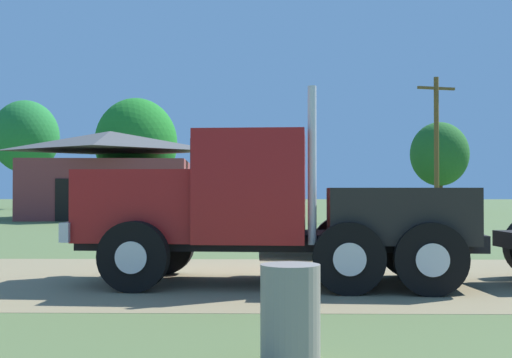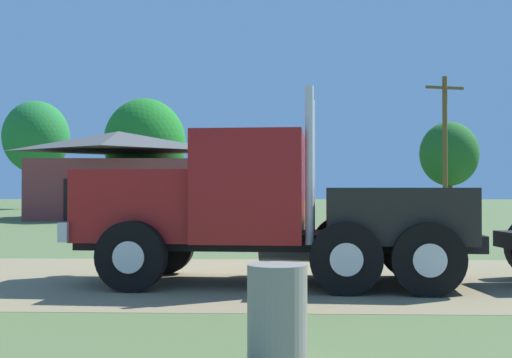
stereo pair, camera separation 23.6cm
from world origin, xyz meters
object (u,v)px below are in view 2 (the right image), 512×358
object	(u,v)px
truck_foreground_white	(266,210)
steel_barrel	(277,315)
shed_building	(118,176)
utility_pole_near	(445,144)

from	to	relation	value
truck_foreground_white	steel_barrel	size ratio (longest dim) A/B	7.48
truck_foreground_white	shed_building	bearing A→B (deg)	109.01
utility_pole_near	truck_foreground_white	bearing A→B (deg)	-110.60
steel_barrel	utility_pole_near	distance (m)	30.99
truck_foreground_white	utility_pole_near	xyz separation A→B (m)	(9.06, 24.11, 2.81)
shed_building	steel_barrel	bearing A→B (deg)	-73.71
truck_foreground_white	utility_pole_near	distance (m)	25.91
truck_foreground_white	utility_pole_near	size ratio (longest dim) A/B	0.91
steel_barrel	truck_foreground_white	bearing A→B (deg)	92.29
steel_barrel	utility_pole_near	xyz separation A→B (m)	(8.85, 29.48, 3.62)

